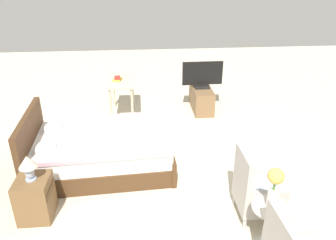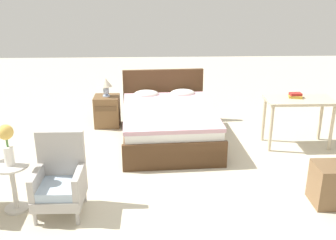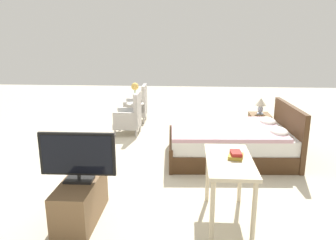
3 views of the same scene
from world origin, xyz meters
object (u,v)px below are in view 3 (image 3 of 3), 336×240
at_px(vanity_desk, 229,169).
at_px(flower_vase, 135,91).
at_px(bed, 232,142).
at_px(armchair_by_window_right, 130,117).
at_px(armchair_by_window_left, 138,107).
at_px(tv_stand, 81,200).
at_px(nightstand, 259,127).
at_px(table_lamp, 261,104).
at_px(book_stack, 236,155).
at_px(tv_flatscreen, 77,156).
at_px(side_table, 136,112).

bearing_deg(vanity_desk, flower_vase, -156.16).
height_order(bed, armchair_by_window_right, bed).
bearing_deg(armchair_by_window_right, armchair_by_window_left, -180.00).
relative_size(tv_stand, vanity_desk, 0.92).
distance_m(nightstand, table_lamp, 0.49).
distance_m(nightstand, book_stack, 3.22).
bearing_deg(tv_flatscreen, flower_vase, 179.97).
xyz_separation_m(flower_vase, nightstand, (0.77, 2.69, -0.59)).
distance_m(flower_vase, table_lamp, 2.80).
relative_size(armchair_by_window_right, nightstand, 1.66).
bearing_deg(armchair_by_window_right, side_table, 176.35).
bearing_deg(table_lamp, vanity_desk, -17.58).
xyz_separation_m(armchair_by_window_right, nightstand, (0.23, 2.72, -0.10)).
xyz_separation_m(side_table, tv_stand, (3.96, -0.00, -0.11)).
bearing_deg(table_lamp, nightstand, -90.00).
height_order(side_table, tv_flatscreen, tv_flatscreen).
xyz_separation_m(side_table, tv_flatscreen, (3.96, -0.00, 0.44)).
height_order(vanity_desk, book_stack, book_stack).
relative_size(armchair_by_window_left, armchair_by_window_right, 1.00).
bearing_deg(bed, book_stack, -6.53).
distance_m(side_table, nightstand, 2.80).
bearing_deg(vanity_desk, side_table, -156.16).
xyz_separation_m(bed, tv_stand, (2.12, -2.01, -0.05)).
distance_m(armchair_by_window_left, nightstand, 3.02).
bearing_deg(table_lamp, tv_stand, -40.13).
distance_m(armchair_by_window_right, tv_flatscreen, 3.45).
bearing_deg(bed, side_table, -132.48).
bearing_deg(table_lamp, armchair_by_window_right, -94.92).
height_order(flower_vase, table_lamp, flower_vase).
distance_m(bed, nightstand, 1.27).
relative_size(armchair_by_window_right, side_table, 1.59).
bearing_deg(book_stack, table_lamp, 163.44).
bearing_deg(flower_vase, tv_flatscreen, -0.03).
height_order(table_lamp, book_stack, table_lamp).
bearing_deg(tv_flatscreen, nightstand, 139.90).
bearing_deg(table_lamp, side_table, -106.00).
xyz_separation_m(table_lamp, tv_stand, (3.19, -2.69, -0.52)).
height_order(armchair_by_window_left, nightstand, armchair_by_window_left).
relative_size(flower_vase, tv_stand, 0.50).
xyz_separation_m(armchair_by_window_right, tv_flatscreen, (3.43, 0.03, 0.43)).
distance_m(nightstand, vanity_desk, 3.27).
bearing_deg(side_table, vanity_desk, 23.84).
distance_m(tv_flatscreen, book_stack, 1.79).
xyz_separation_m(flower_vase, table_lamp, (0.77, 2.69, -0.10)).
bearing_deg(table_lamp, bed, -32.44).
distance_m(side_table, tv_stand, 3.96).
distance_m(armchair_by_window_right, side_table, 0.54).
bearing_deg(book_stack, tv_stand, -85.37).
height_order(armchair_by_window_left, armchair_by_window_right, same).
bearing_deg(nightstand, vanity_desk, -17.57).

